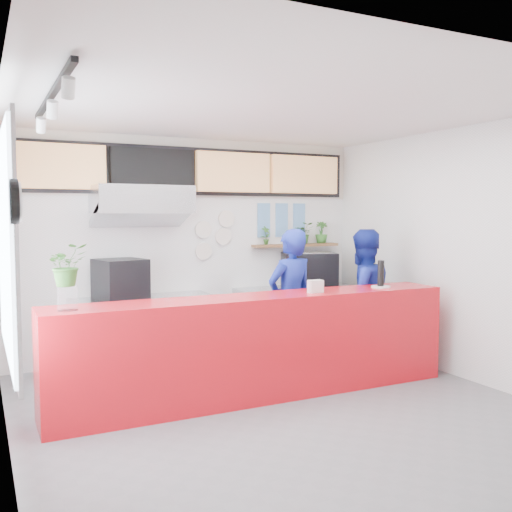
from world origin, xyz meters
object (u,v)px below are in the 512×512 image
object	(u,v)px
panini_oven	(120,279)
staff_right	(362,298)
service_counter	(260,346)
espresso_machine	(309,269)
pepper_mill	(381,273)
staff_center	(291,303)

from	to	relation	value
panini_oven	staff_right	size ratio (longest dim) A/B	0.31
service_counter	espresso_machine	xyz separation A→B (m)	(1.70, 1.80, 0.60)
service_counter	staff_right	size ratio (longest dim) A/B	2.54
panini_oven	pepper_mill	world-z (taller)	pepper_mill
espresso_machine	staff_center	distance (m)	1.60
service_counter	panini_oven	xyz separation A→B (m)	(-1.08, 1.80, 0.60)
service_counter	staff_right	distance (m)	1.83
pepper_mill	staff_center	bearing A→B (deg)	144.92
staff_center	panini_oven	bearing A→B (deg)	-44.58
staff_center	pepper_mill	bearing A→B (deg)	134.74
panini_oven	service_counter	bearing A→B (deg)	-72.82
service_counter	staff_right	xyz separation A→B (m)	(1.72, 0.52, 0.34)
staff_center	staff_right	distance (m)	1.02
service_counter	pepper_mill	bearing A→B (deg)	-1.18
espresso_machine	pepper_mill	bearing A→B (deg)	-75.16
espresso_machine	panini_oven	bearing A→B (deg)	-161.30
service_counter	staff_center	world-z (taller)	staff_center
espresso_machine	pepper_mill	size ratio (longest dim) A/B	2.52
staff_right	pepper_mill	bearing A→B (deg)	77.61
service_counter	panini_oven	bearing A→B (deg)	120.86
service_counter	panini_oven	world-z (taller)	panini_oven
staff_center	pepper_mill	world-z (taller)	staff_center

